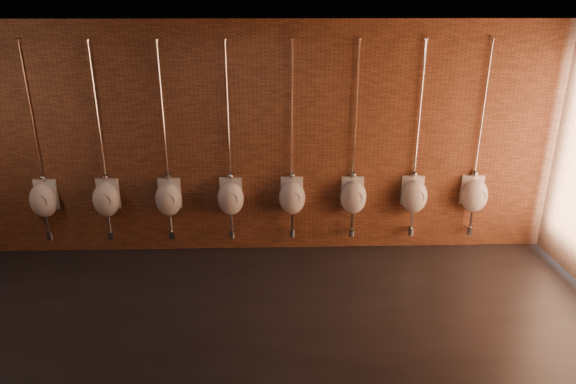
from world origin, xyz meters
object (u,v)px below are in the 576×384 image
object	(u,v)px
urinal_6	(353,196)
urinal_5	(292,196)
urinal_1	(43,199)
urinal_2	(106,198)
urinal_7	(414,195)
urinal_3	(169,198)
urinal_4	(231,197)
urinal_8	(474,194)

from	to	relation	value
urinal_6	urinal_5	bearing A→B (deg)	180.00
urinal_1	urinal_2	world-z (taller)	same
urinal_2	urinal_7	xyz separation A→B (m)	(4.28, 0.00, 0.00)
urinal_7	urinal_3	bearing A→B (deg)	180.00
urinal_1	urinal_2	distance (m)	0.86
urinal_5	urinal_6	world-z (taller)	same
urinal_4	urinal_8	bearing A→B (deg)	0.00
urinal_2	urinal_5	distance (m)	2.57
urinal_3	urinal_8	world-z (taller)	same
urinal_6	urinal_7	world-z (taller)	same
urinal_5	urinal_7	size ratio (longest dim) A/B	1.00
urinal_5	urinal_8	xyz separation A→B (m)	(2.57, 0.00, 0.00)
urinal_5	urinal_7	bearing A→B (deg)	0.00
urinal_4	urinal_5	xyz separation A→B (m)	(0.86, 0.00, 0.00)
urinal_5	urinal_8	size ratio (longest dim) A/B	1.00
urinal_4	urinal_8	world-z (taller)	same
urinal_8	urinal_6	bearing A→B (deg)	180.00
urinal_2	urinal_6	size ratio (longest dim) A/B	1.00
urinal_1	urinal_5	bearing A→B (deg)	0.00
urinal_1	urinal_6	bearing A→B (deg)	0.00
urinal_1	urinal_8	size ratio (longest dim) A/B	1.00
urinal_3	urinal_5	xyz separation A→B (m)	(1.71, 0.00, 0.00)
urinal_1	urinal_7	xyz separation A→B (m)	(5.13, 0.00, 0.00)
urinal_2	urinal_3	bearing A→B (deg)	0.00
urinal_5	urinal_6	bearing A→B (deg)	0.00
urinal_3	urinal_8	distance (m)	4.28
urinal_1	urinal_3	distance (m)	1.71
urinal_1	urinal_7	distance (m)	5.13
urinal_5	urinal_3	bearing A→B (deg)	180.00
urinal_3	urinal_6	bearing A→B (deg)	0.00
urinal_3	urinal_8	xyz separation A→B (m)	(4.28, 0.00, 0.00)
urinal_2	urinal_4	distance (m)	1.71
urinal_2	urinal_5	xyz separation A→B (m)	(2.57, 0.00, 0.00)
urinal_1	urinal_8	distance (m)	5.99
urinal_3	urinal_4	size ratio (longest dim) A/B	1.00
urinal_2	urinal_8	bearing A→B (deg)	0.00
urinal_6	urinal_8	xyz separation A→B (m)	(1.71, 0.00, 0.00)
urinal_6	urinal_8	size ratio (longest dim) A/B	1.00
urinal_2	urinal_5	size ratio (longest dim) A/B	1.00
urinal_6	urinal_7	xyz separation A→B (m)	(0.86, 0.00, 0.00)
urinal_4	urinal_6	xyz separation A→B (m)	(1.71, 0.00, 0.00)
urinal_2	urinal_4	bearing A→B (deg)	0.00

